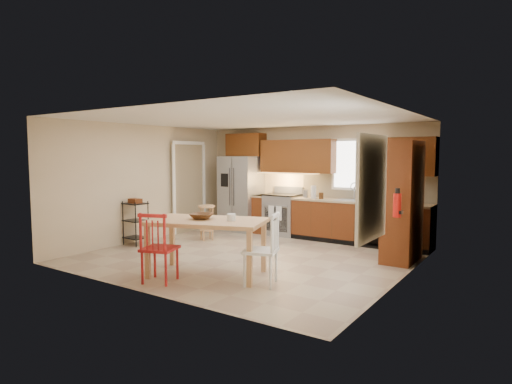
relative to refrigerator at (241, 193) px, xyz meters
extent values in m
plane|color=gray|center=(1.70, -2.12, -0.91)|extent=(5.50, 5.50, 0.00)
cube|color=silver|center=(1.70, -2.12, 1.59)|extent=(5.50, 5.00, 0.02)
cube|color=#CCB793|center=(1.70, 0.38, 0.34)|extent=(5.50, 0.02, 2.50)
cube|color=#CCB793|center=(1.70, -4.62, 0.34)|extent=(5.50, 0.02, 2.50)
cube|color=#CCB793|center=(-1.05, -2.12, 0.34)|extent=(0.02, 5.00, 2.50)
cube|color=#CCB793|center=(4.45, -2.12, 0.34)|extent=(0.02, 5.00, 2.50)
cube|color=gray|center=(0.00, 0.00, 0.00)|extent=(0.92, 0.75, 1.82)
cube|color=gray|center=(1.15, 0.06, -0.45)|extent=(0.76, 0.63, 0.92)
cube|color=#612911|center=(0.60, 0.08, -0.46)|extent=(0.30, 0.60, 0.90)
cube|color=#612911|center=(2.99, 0.08, -0.46)|extent=(2.92, 0.60, 0.90)
cube|color=black|center=(3.55, -0.22, -0.46)|extent=(0.60, 0.02, 0.78)
cube|color=beige|center=(2.99, 0.36, 0.27)|extent=(2.92, 0.03, 0.55)
cube|color=#612D10|center=(0.00, 0.20, 1.19)|extent=(1.00, 0.35, 0.55)
cube|color=#612D10|center=(1.45, 0.20, 0.92)|extent=(1.80, 0.35, 0.75)
cube|color=#612D10|center=(3.95, 0.20, 0.92)|extent=(1.00, 0.35, 0.75)
cube|color=white|center=(2.80, 0.35, 0.74)|extent=(1.12, 0.04, 1.12)
cube|color=gray|center=(2.80, 0.08, -0.05)|extent=(0.62, 0.46, 0.16)
cube|color=#FFBF66|center=(1.15, 0.17, 0.52)|extent=(1.60, 0.30, 0.01)
imported|color=red|center=(3.18, -0.02, 0.09)|extent=(0.09, 0.09, 0.19)
cylinder|color=silver|center=(1.95, 0.03, 0.13)|extent=(0.12, 0.12, 0.28)
cylinder|color=gray|center=(1.75, 0.03, 0.08)|extent=(0.11, 0.11, 0.18)
cylinder|color=#472912|center=(2.15, 0.00, 0.06)|extent=(0.10, 0.10, 0.14)
cube|color=#612911|center=(4.13, -0.93, 0.14)|extent=(0.50, 0.95, 2.10)
cylinder|color=red|center=(4.33, -1.98, 0.19)|extent=(0.12, 0.12, 0.36)
cube|color=white|center=(4.38, -3.27, 0.54)|extent=(0.04, 1.02, 1.32)
cube|color=#8C7A59|center=(-0.97, -0.82, 0.14)|extent=(0.04, 0.95, 2.10)
imported|color=#472912|center=(1.78, -3.50, -0.05)|extent=(0.45, 0.45, 0.09)
cylinder|color=silver|center=(2.27, -3.39, -0.01)|extent=(0.18, 0.18, 0.17)
camera|label=1|loc=(6.13, -8.45, 0.95)|focal=30.00mm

